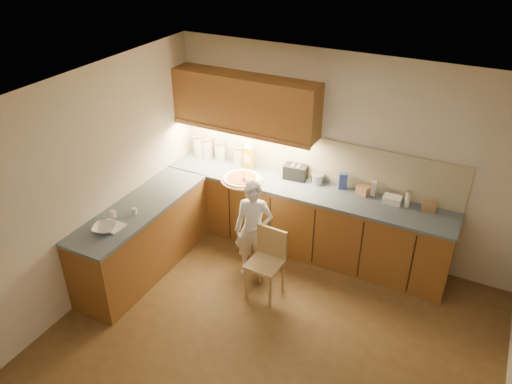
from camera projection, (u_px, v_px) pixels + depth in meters
room at (275, 207)px, 4.44m from camera, size 4.54×4.50×2.62m
l_counter at (249, 225)px, 6.38m from camera, size 3.77×2.62×0.92m
backsplash at (314, 158)px, 6.35m from camera, size 3.75×0.02×0.58m
upper_cabinets at (245, 103)px, 6.26m from camera, size 1.95×0.36×0.73m
pizza_on_board at (242, 179)px, 6.42m from camera, size 0.55×0.55×0.22m
child at (254, 230)px, 5.97m from camera, size 0.53×0.43×1.27m
wooden_chair at (267, 258)px, 5.73m from camera, size 0.39×0.39×0.84m
mixing_bowl at (105, 228)px, 5.44m from camera, size 0.33×0.33×0.06m
canister_a at (199, 146)px, 6.98m from camera, size 0.16×0.16×0.31m
canister_b at (207, 148)px, 6.96m from camera, size 0.16×0.16×0.29m
canister_c at (220, 151)px, 6.87m from camera, size 0.15×0.15×0.28m
canister_d at (239, 155)px, 6.77m from camera, size 0.17×0.17×0.27m
oil_jug at (249, 157)px, 6.66m from camera, size 0.13×0.11×0.36m
toaster at (295, 172)px, 6.43m from camera, size 0.31×0.20×0.19m
steel_pot at (317, 179)px, 6.35m from camera, size 0.17×0.17×0.13m
blue_box at (343, 181)px, 6.21m from camera, size 0.12×0.11×0.21m
card_box_a at (364, 190)px, 6.11m from camera, size 0.19×0.16×0.11m
white_bottle at (373, 188)px, 6.08m from camera, size 0.07×0.07×0.18m
flat_pack at (392, 200)px, 5.94m from camera, size 0.22×0.15×0.08m
tall_jar at (408, 199)px, 5.83m from camera, size 0.07×0.07×0.21m
card_box_b at (429, 206)px, 5.78m from camera, size 0.18×0.15×0.12m
dough_cloth at (111, 226)px, 5.51m from camera, size 0.28×0.22×0.02m
spice_jar_a at (113, 214)px, 5.67m from camera, size 0.08×0.08×0.09m
spice_jar_b at (134, 211)px, 5.74m from camera, size 0.07×0.07×0.07m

